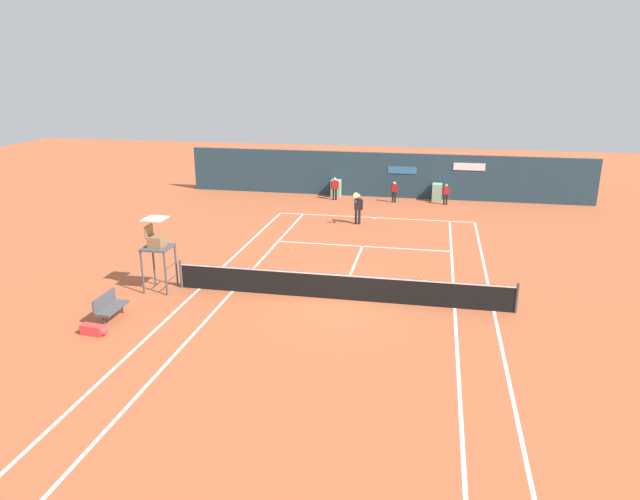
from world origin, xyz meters
name	(u,v)px	position (x,y,z in m)	size (l,w,h in m)	color
ground_plane	(342,293)	(0.00, 0.58, 0.00)	(80.00, 80.00, 0.01)	#B25633
tennis_net	(340,286)	(0.00, 0.00, 0.51)	(12.10, 0.10, 1.07)	#4C4C51
sponsor_back_wall	(385,176)	(0.02, 16.97, 1.34)	(25.00, 1.02, 2.76)	#233D4C
umpire_chair	(157,244)	(-6.66, -0.38, 1.78)	(1.00, 1.00, 2.75)	#47474C
player_bench	(109,305)	(-7.08, -3.16, 0.51)	(0.54, 1.29, 0.88)	#38383D
equipment_bag	(95,330)	(-6.96, -4.27, 0.16)	(0.87, 0.36, 0.32)	#DB3838
player_on_baseline	(358,206)	(-0.74, 10.19, 0.95)	(0.50, 0.79, 1.81)	black
ball_kid_left_post	(335,187)	(-2.88, 15.55, 0.80)	(0.46, 0.20, 1.38)	black
ball_kid_right_post	(394,191)	(0.74, 15.55, 0.73)	(0.42, 0.18, 1.26)	black
ball_kid_centre_post	(446,193)	(3.79, 15.55, 0.72)	(0.41, 0.19, 1.24)	black
tennis_ball_mid_court	(420,277)	(2.74, 2.78, 0.03)	(0.07, 0.07, 0.07)	#CCE033
tennis_ball_near_service_line	(291,249)	(-3.11, 5.24, 0.03)	(0.07, 0.07, 0.07)	#CCE033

